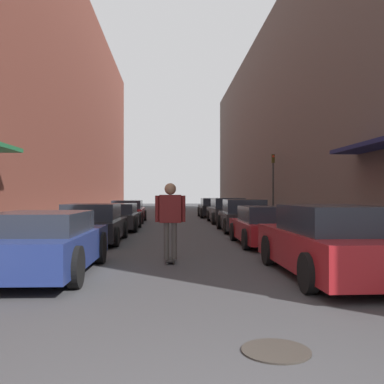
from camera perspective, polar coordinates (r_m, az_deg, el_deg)
The scene contains 17 objects.
ground at distance 21.48m, azimuth -2.20°, elevation -4.54°, with size 104.32×104.32×0.00m, color #38383A.
curb_strip_left at distance 26.58m, azimuth -12.59°, elevation -3.59°, with size 1.80×47.42×0.12m.
curb_strip_right at distance 26.68m, azimuth 7.86°, elevation -3.59°, with size 1.80×47.42×0.12m.
building_row_left at distance 27.75m, azimuth -18.61°, elevation 11.51°, with size 4.90×47.42×14.53m.
building_row_right at distance 27.71m, azimuth 13.82°, elevation 9.24°, with size 4.90×47.42×12.36m.
parked_car_left_0 at distance 8.94m, azimuth -19.20°, elevation -6.49°, with size 1.98×4.20×1.24m.
parked_car_left_1 at distance 14.50m, azimuth -13.04°, elevation -4.17°, with size 1.97×4.16×1.28m.
parked_car_left_2 at distance 19.27m, azimuth -10.13°, elevation -3.30°, with size 2.08×4.19×1.18m.
parked_car_left_3 at distance 24.49m, azimuth -8.54°, elevation -2.60°, with size 1.91×4.63×1.25m.
parked_car_right_0 at distance 8.67m, azimuth 18.10°, elevation -6.41°, with size 1.97×4.52×1.37m.
parked_car_right_1 at distance 13.63m, azimuth 9.99°, elevation -4.52°, with size 1.94×3.95×1.21m.
parked_car_right_2 at distance 18.38m, azimuth 6.86°, elevation -3.23°, with size 1.96×4.01×1.37m.
parked_car_right_3 at distance 23.81m, azimuth 4.69°, elevation -2.54°, with size 1.95×4.54×1.38m.
parked_car_right_4 at distance 29.52m, azimuth 2.94°, elevation -2.14°, with size 2.06×4.02×1.33m.
skateboarder at distance 9.98m, azimuth -2.91°, elevation -2.86°, with size 0.71×0.78×1.85m.
manhole_cover at distance 4.66m, azimuth 11.14°, elevation -20.05°, with size 0.70×0.70×0.02m.
traffic_light at distance 23.23m, azimuth 10.75°, elevation 1.55°, with size 0.16×0.22×3.60m.
Camera 1 is at (-0.30, -2.45, 1.58)m, focal length 40.00 mm.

